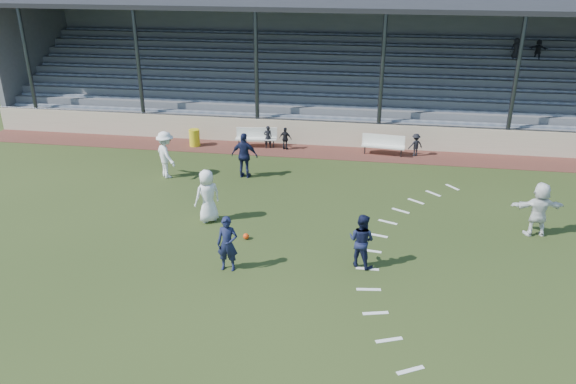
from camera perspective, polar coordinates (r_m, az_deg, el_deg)
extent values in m
plane|color=#293816|center=(17.66, -1.28, -7.07)|extent=(90.00, 90.00, 0.00)
cube|color=#512720|center=(27.13, 2.66, 4.13)|extent=(34.00, 2.00, 0.02)
cube|color=beige|center=(27.94, 2.93, 5.97)|extent=(34.00, 0.18, 1.20)
cube|color=white|center=(27.58, -3.26, 5.40)|extent=(2.03, 0.65, 0.06)
cube|color=white|center=(27.71, -3.18, 6.03)|extent=(1.99, 0.31, 0.54)
cylinder|color=#303338|center=(27.74, -5.01, 4.96)|extent=(0.06, 0.06, 0.40)
cylinder|color=#303338|center=(27.60, -1.49, 4.94)|extent=(0.06, 0.06, 0.40)
cube|color=white|center=(26.81, 9.64, 4.57)|extent=(2.03, 0.63, 0.06)
cube|color=white|center=(26.94, 9.67, 5.22)|extent=(1.99, 0.29, 0.54)
cylinder|color=#303338|center=(26.97, 7.81, 4.28)|extent=(0.06, 0.06, 0.40)
cylinder|color=#303338|center=(26.82, 11.41, 3.92)|extent=(0.06, 0.06, 0.40)
cylinder|color=gold|center=(28.16, -9.48, 5.47)|extent=(0.52, 0.52, 0.83)
sphere|color=#EA3D0D|center=(18.95, -4.28, -4.51)|extent=(0.20, 0.20, 0.20)
imported|color=white|center=(20.00, -8.19, -0.40)|extent=(1.11, 1.08, 1.93)
imported|color=#151A3A|center=(16.93, -6.17, -5.26)|extent=(0.64, 0.42, 1.74)
imported|color=#151A3A|center=(17.18, 7.47, -4.91)|extent=(1.03, 0.94, 1.72)
imported|color=white|center=(24.27, -12.29, 3.73)|extent=(1.44, 1.45, 2.01)
imported|color=#151A3A|center=(23.78, -4.43, 3.72)|extent=(1.18, 0.58, 1.95)
imported|color=white|center=(20.62, 24.13, -1.60)|extent=(1.83, 0.82, 1.91)
imported|color=black|center=(27.43, -2.06, 5.61)|extent=(0.48, 0.39, 1.12)
imported|color=black|center=(27.22, -0.26, 5.45)|extent=(0.69, 0.42, 1.09)
imported|color=black|center=(27.01, 12.84, 4.70)|extent=(0.80, 0.65, 1.08)
cube|color=slate|center=(28.46, 3.05, 6.30)|extent=(34.00, 0.80, 1.20)
cube|color=slate|center=(28.37, 3.10, 7.61)|extent=(33.00, 0.28, 0.10)
cube|color=slate|center=(29.17, 3.23, 7.13)|extent=(34.00, 0.80, 1.60)
cube|color=slate|center=(29.04, 3.29, 8.79)|extent=(33.00, 0.28, 0.10)
cube|color=slate|center=(29.88, 3.40, 7.92)|extent=(34.00, 0.80, 2.00)
cube|color=slate|center=(29.71, 3.47, 9.92)|extent=(33.00, 0.28, 0.10)
cube|color=slate|center=(30.60, 3.57, 8.67)|extent=(34.00, 0.80, 2.40)
cube|color=slate|center=(30.40, 3.64, 11.00)|extent=(33.00, 0.28, 0.10)
cube|color=slate|center=(31.32, 3.72, 9.39)|extent=(34.00, 0.80, 2.80)
cube|color=slate|center=(31.10, 3.81, 12.03)|extent=(33.00, 0.28, 0.10)
cube|color=slate|center=(32.05, 3.87, 10.08)|extent=(34.00, 0.80, 3.20)
cube|color=slate|center=(31.81, 3.97, 13.01)|extent=(33.00, 0.28, 0.10)
cube|color=slate|center=(32.78, 4.02, 10.73)|extent=(34.00, 0.80, 3.60)
cube|color=slate|center=(32.52, 4.13, 13.95)|extent=(33.00, 0.28, 0.10)
cube|color=slate|center=(33.51, 4.16, 11.36)|extent=(34.00, 0.80, 4.00)
cube|color=slate|center=(33.25, 4.28, 14.85)|extent=(33.00, 0.28, 0.10)
cube|color=slate|center=(34.25, 4.29, 11.96)|extent=(34.00, 0.80, 4.40)
cube|color=slate|center=(33.98, 4.42, 15.71)|extent=(33.00, 0.28, 0.10)
cube|color=slate|center=(34.66, 4.43, 13.77)|extent=(34.00, 0.40, 6.40)
cube|color=slate|center=(36.69, -24.05, 12.42)|extent=(0.30, 7.80, 6.40)
cube|color=black|center=(30.39, 3.97, 18.71)|extent=(34.60, 9.00, 0.22)
cylinder|color=#303338|center=(32.51, -24.81, 11.19)|extent=(0.20, 0.20, 6.50)
cylinder|color=#303338|center=(29.66, -14.87, 11.55)|extent=(0.20, 0.20, 6.50)
cylinder|color=#303338|center=(27.83, -3.21, 11.53)|extent=(0.20, 0.20, 6.50)
cylinder|color=#303338|center=(27.22, 9.47, 10.99)|extent=(0.20, 0.20, 6.50)
cylinder|color=#303338|center=(27.92, 22.04, 9.93)|extent=(0.20, 0.20, 6.50)
cylinder|color=#303338|center=(27.75, 2.95, 7.25)|extent=(34.00, 0.05, 0.05)
imported|color=black|center=(33.06, 22.15, 13.37)|extent=(0.60, 0.47, 1.08)
imported|color=black|center=(33.33, 24.07, 13.10)|extent=(1.00, 0.53, 1.03)
cube|color=white|center=(23.96, 16.36, 0.48)|extent=(0.54, 0.61, 0.01)
cube|color=white|center=(23.14, 14.54, -0.14)|extent=(0.59, 0.56, 0.01)
cube|color=white|center=(22.26, 12.87, -0.92)|extent=(0.64, 0.51, 0.01)
cube|color=white|center=(21.34, 11.38, -1.88)|extent=(0.67, 0.44, 0.01)
cube|color=white|center=(20.39, 10.10, -3.02)|extent=(0.70, 0.37, 0.01)
cube|color=white|center=(19.41, 9.09, -4.37)|extent=(0.71, 0.29, 0.01)
cube|color=white|center=(18.42, 8.38, -5.93)|extent=(0.71, 0.21, 0.01)
cube|color=white|center=(17.44, 8.06, -7.73)|extent=(0.70, 0.12, 0.01)
cube|color=white|center=(16.47, 8.20, -9.77)|extent=(0.71, 0.21, 0.01)
cube|color=white|center=(15.55, 8.89, -12.06)|extent=(0.71, 0.29, 0.01)
cube|color=white|center=(14.68, 10.23, -14.57)|extent=(0.70, 0.37, 0.01)
cube|color=white|center=(13.91, 12.33, -17.27)|extent=(0.67, 0.44, 0.01)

